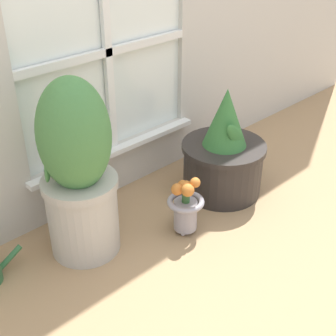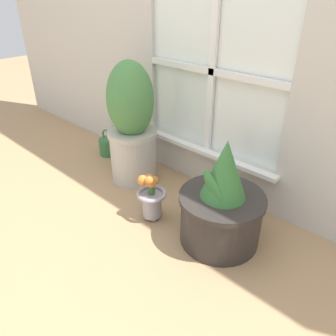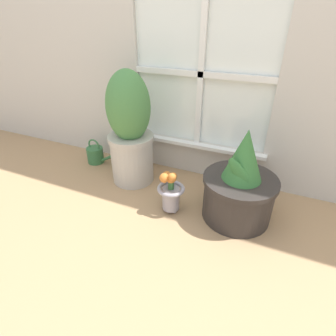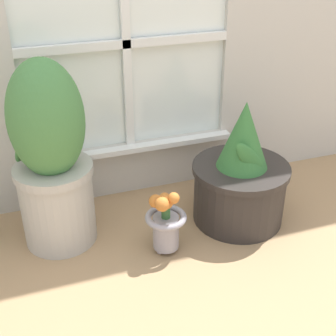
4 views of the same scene
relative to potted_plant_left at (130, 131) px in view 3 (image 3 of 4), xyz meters
name	(u,v)px [view 3 (image 3 of 4)]	position (x,y,z in m)	size (l,w,h in m)	color
ground_plane	(158,227)	(0.38, -0.39, -0.37)	(10.00, 10.00, 0.00)	tan
potted_plant_left	(130,131)	(0.00, 0.00, 0.00)	(0.31, 0.31, 0.77)	#B7B2A8
potted_plant_right	(239,187)	(0.76, -0.11, -0.17)	(0.41, 0.41, 0.55)	#2D2826
flower_vase	(170,191)	(0.38, -0.22, -0.23)	(0.16, 0.16, 0.29)	#99939E
watering_can	(96,154)	(-0.41, 0.10, -0.31)	(0.23, 0.13, 0.20)	#336B3D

